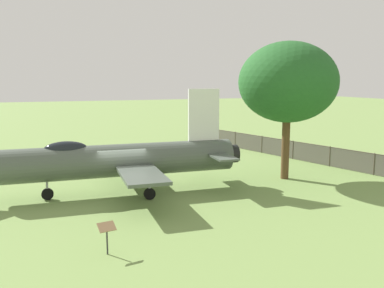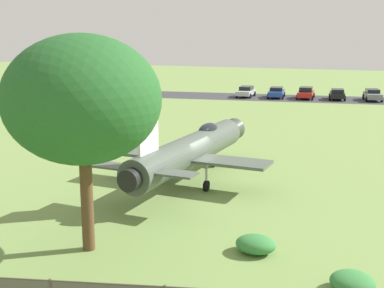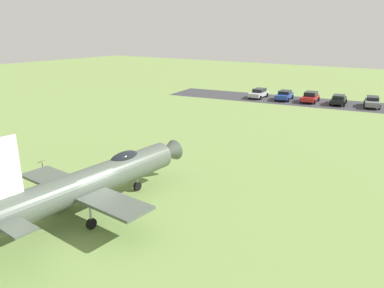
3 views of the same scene
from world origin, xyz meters
The scene contains 9 objects.
ground_plane centered at (0.00, 0.00, 0.00)m, with size 200.00×200.00×0.00m, color #75934C.
parking_strip centered at (0.04, 41.61, 0.00)m, with size 44.19×8.00×0.00m, color #38383D.
display_jet centered at (0.02, 0.36, 1.87)m, with size 9.73×14.47×5.60m.
info_plaque centered at (-7.58, 1.95, 0.85)m, with size 0.50×0.66×1.14m.
parked_car_gray centered at (8.06, 42.75, 0.76)m, with size 2.68×4.65×1.44m.
parked_car_black centered at (3.77, 42.02, 0.74)m, with size 2.47×4.34×1.40m.
parked_car_red centered at (-0.19, 41.67, 0.77)m, with size 2.42×4.46×1.49m.
parked_car_blue centered at (-3.97, 41.15, 0.74)m, with size 2.57×4.52×1.39m.
parked_car_silver centered at (-8.00, 40.63, 0.74)m, with size 2.24×4.52×1.41m.
Camera 3 is at (15.85, -12.66, 10.22)m, focal length 34.29 mm.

